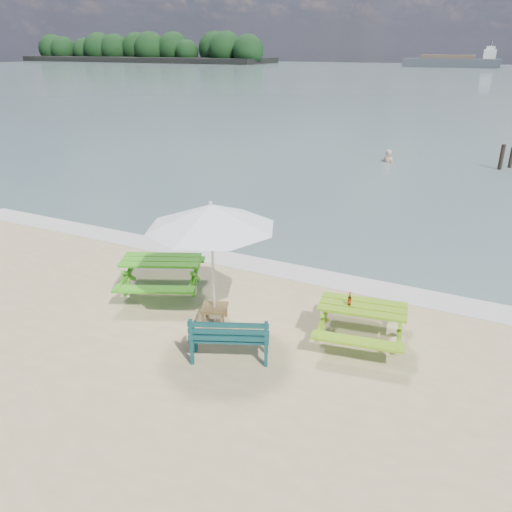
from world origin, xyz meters
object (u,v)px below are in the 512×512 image
at_px(picnic_table_left, 162,276).
at_px(park_bench, 230,346).
at_px(patio_umbrella, 211,216).
at_px(swimmer, 387,167).
at_px(side_table, 215,314).
at_px(picnic_table_right, 361,324).
at_px(beer_bottle, 349,301).

bearing_deg(picnic_table_left, park_bench, -31.43).
xyz_separation_m(patio_umbrella, swimmer, (-0.16, 16.65, -2.51)).
xyz_separation_m(picnic_table_left, swimmer, (1.55, 16.06, -0.66)).
xyz_separation_m(side_table, patio_umbrella, (-0.00, 0.00, 2.08)).
relative_size(picnic_table_right, patio_umbrella, 0.62).
distance_m(park_bench, side_table, 1.37).
distance_m(picnic_table_right, park_bench, 2.51).
distance_m(park_bench, patio_umbrella, 2.41).
height_order(park_bench, side_table, park_bench).
relative_size(picnic_table_left, swimmer, 1.40).
bearing_deg(picnic_table_left, patio_umbrella, -19.07).
relative_size(park_bench, beer_bottle, 5.63).
relative_size(picnic_table_right, swimmer, 1.14).
distance_m(picnic_table_right, beer_bottle, 0.54).
bearing_deg(beer_bottle, side_table, -169.46).
height_order(side_table, swimmer, swimmer).
bearing_deg(park_bench, swimmer, 93.50).
distance_m(picnic_table_right, side_table, 2.92).
bearing_deg(park_bench, patio_umbrella, 132.14).
relative_size(picnic_table_left, patio_umbrella, 0.76).
distance_m(side_table, beer_bottle, 2.75).
distance_m(park_bench, swimmer, 17.71).
distance_m(side_table, swimmer, 16.66).
height_order(picnic_table_right, swimmer, picnic_table_right).
relative_size(side_table, patio_umbrella, 0.20).
xyz_separation_m(picnic_table_left, side_table, (1.71, -0.59, -0.23)).
height_order(picnic_table_left, park_bench, park_bench).
bearing_deg(park_bench, picnic_table_left, 148.57).
bearing_deg(side_table, park_bench, -47.86).
bearing_deg(side_table, beer_bottle, 10.54).
relative_size(picnic_table_left, side_table, 3.80).
xyz_separation_m(picnic_table_right, park_bench, (-1.93, -1.60, -0.10)).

